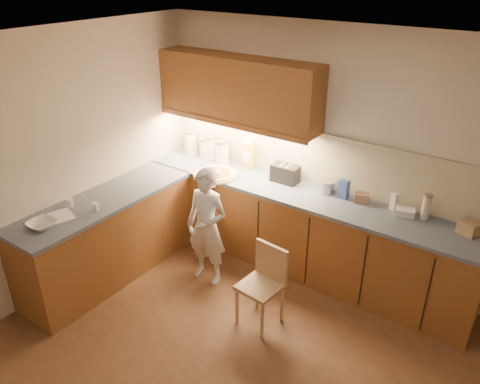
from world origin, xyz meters
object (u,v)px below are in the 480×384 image
(child, at_px, (207,227))
(toaster, at_px, (285,173))
(pizza_on_board, at_px, (215,174))
(oil_jug, at_px, (249,155))
(wooden_chair, at_px, (264,280))

(child, height_order, toaster, child)
(pizza_on_board, xyz_separation_m, child, (0.32, -0.57, -0.30))
(oil_jug, relative_size, toaster, 1.21)
(wooden_chair, bearing_deg, oil_jug, 135.66)
(pizza_on_board, distance_m, wooden_chair, 1.47)
(wooden_chair, height_order, oil_jug, oil_jug)
(wooden_chair, bearing_deg, child, 172.23)
(child, relative_size, oil_jug, 3.50)
(wooden_chair, height_order, toaster, toaster)
(pizza_on_board, xyz_separation_m, oil_jug, (0.18, 0.40, 0.15))
(oil_jug, bearing_deg, child, -81.70)
(oil_jug, height_order, toaster, oil_jug)
(wooden_chair, distance_m, oil_jug, 1.65)
(wooden_chair, bearing_deg, pizza_on_board, 152.13)
(toaster, bearing_deg, wooden_chair, -69.14)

